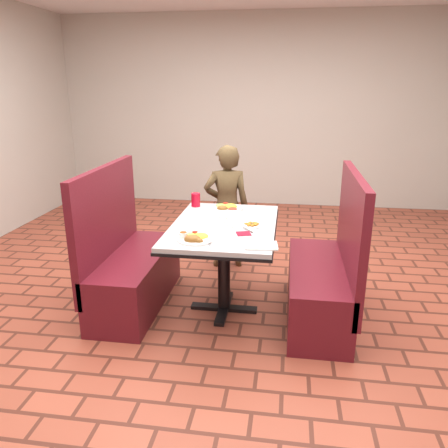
% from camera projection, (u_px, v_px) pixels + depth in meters
% --- Properties ---
extents(room, '(7.00, 7.04, 2.82)m').
position_uv_depth(room, '(224.00, 66.00, 3.06)').
color(room, '#A24B35').
rests_on(room, ground).
extents(dining_table, '(0.81, 1.21, 0.75)m').
position_uv_depth(dining_table, '(224.00, 236.00, 3.44)').
color(dining_table, '#B7BABC').
rests_on(dining_table, ground).
extents(booth_bench_left, '(0.47, 1.20, 1.17)m').
position_uv_depth(booth_bench_left, '(130.00, 268.00, 3.65)').
color(booth_bench_left, maroon).
rests_on(booth_bench_left, ground).
extents(booth_bench_right, '(0.47, 1.20, 1.17)m').
position_uv_depth(booth_bench_right, '(324.00, 279.00, 3.43)').
color(booth_bench_right, maroon).
rests_on(booth_bench_right, ground).
extents(diner_person, '(0.51, 0.39, 1.24)m').
position_uv_depth(diner_person, '(227.00, 207.00, 4.36)').
color(diner_person, brown).
rests_on(diner_person, ground).
extents(near_dinner_plate, '(0.27, 0.27, 0.08)m').
position_uv_depth(near_dinner_plate, '(195.00, 236.00, 3.05)').
color(near_dinner_plate, white).
rests_on(near_dinner_plate, dining_table).
extents(far_dinner_plate, '(0.28, 0.28, 0.07)m').
position_uv_depth(far_dinner_plate, '(227.00, 206.00, 3.81)').
color(far_dinner_plate, white).
rests_on(far_dinner_plate, dining_table).
extents(plantain_plate, '(0.16, 0.16, 0.02)m').
position_uv_depth(plantain_plate, '(252.00, 225.00, 3.36)').
color(plantain_plate, white).
rests_on(plantain_plate, dining_table).
extents(maroon_napkin, '(0.13, 0.13, 0.00)m').
position_uv_depth(maroon_napkin, '(244.00, 234.00, 3.19)').
color(maroon_napkin, maroon).
rests_on(maroon_napkin, dining_table).
extents(spoon_utensil, '(0.09, 0.12, 0.00)m').
position_uv_depth(spoon_utensil, '(248.00, 230.00, 3.25)').
color(spoon_utensil, silver).
rests_on(spoon_utensil, dining_table).
extents(red_tumbler, '(0.08, 0.08, 0.12)m').
position_uv_depth(red_tumbler, '(196.00, 200.00, 3.89)').
color(red_tumbler, red).
rests_on(red_tumbler, dining_table).
extents(paper_napkin, '(0.23, 0.19, 0.01)m').
position_uv_depth(paper_napkin, '(261.00, 246.00, 2.93)').
color(paper_napkin, silver).
rests_on(paper_napkin, dining_table).
extents(knife_utensil, '(0.02, 0.18, 0.00)m').
position_uv_depth(knife_utensil, '(212.00, 240.00, 3.03)').
color(knife_utensil, silver).
rests_on(knife_utensil, dining_table).
extents(fork_utensil, '(0.03, 0.16, 0.00)m').
position_uv_depth(fork_utensil, '(205.00, 241.00, 3.01)').
color(fork_utensil, silver).
rests_on(fork_utensil, dining_table).
extents(lettuce_shreds, '(0.28, 0.32, 0.00)m').
position_uv_depth(lettuce_shreds, '(230.00, 222.00, 3.46)').
color(lettuce_shreds, '#7BAD45').
rests_on(lettuce_shreds, dining_table).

